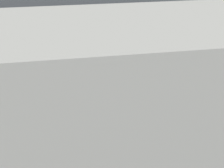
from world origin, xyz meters
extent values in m
plane|color=black|center=(0.00, 0.00, 0.00)|extent=(60.00, 60.00, 0.00)
cube|color=gray|center=(0.00, 4.20, 0.02)|extent=(24.00, 3.20, 0.04)
cube|color=blue|center=(1.29, 0.28, 0.79)|extent=(3.92, 1.75, 0.99)
cube|color=#1E232B|center=(0.98, 0.28, 1.67)|extent=(2.36, 1.53, 0.77)
cylinder|color=black|center=(2.57, 1.01, 0.30)|extent=(0.60, 0.23, 0.60)
cylinder|color=black|center=(2.59, -0.41, 0.30)|extent=(0.60, 0.23, 0.60)
cylinder|color=black|center=(-0.01, 0.98, 0.30)|extent=(0.60, 0.23, 0.60)
cylinder|color=black|center=(0.01, -0.45, 0.30)|extent=(0.60, 0.23, 0.60)
cylinder|color=red|center=(3.25, 2.49, 0.31)|extent=(0.22, 0.22, 0.62)
sphere|color=red|center=(3.25, 2.49, 0.67)|extent=(0.26, 0.26, 0.26)
cylinder|color=red|center=(3.09, 2.49, 0.38)|extent=(0.10, 0.09, 0.09)
cylinder|color=red|center=(3.41, 2.49, 0.38)|extent=(0.10, 0.09, 0.09)
cylinder|color=#2D2D2D|center=(3.25, 2.49, 0.03)|extent=(0.31, 0.31, 0.06)
cube|color=blue|center=(4.16, 2.34, 0.73)|extent=(0.30, 0.39, 0.55)
sphere|color=tan|center=(4.16, 2.34, 1.11)|extent=(0.22, 0.22, 0.22)
cylinder|color=#1E1E2D|center=(4.15, 2.25, 0.23)|extent=(0.13, 0.13, 0.45)
cylinder|color=#1E1E2D|center=(4.18, 2.43, 0.23)|extent=(0.13, 0.13, 0.45)
cylinder|color=blue|center=(4.13, 2.11, 0.73)|extent=(0.09, 0.09, 0.50)
cylinder|color=blue|center=(4.20, 2.58, 0.73)|extent=(0.09, 0.09, 0.50)
cylinder|color=#B7BABF|center=(0.38, 6.19, 0.53)|extent=(0.04, 0.04, 1.05)
cylinder|color=#B7BABF|center=(3.41, 6.19, 0.53)|extent=(0.04, 0.04, 1.05)
cylinder|color=#4C4C51|center=(4.79, 3.86, 1.20)|extent=(0.07, 0.07, 2.40)
cube|color=black|center=(4.79, 3.86, 2.15)|extent=(0.04, 0.44, 0.44)
cylinder|color=black|center=(2.32, 0.59, 0.00)|extent=(3.98, 3.98, 0.01)
camera|label=1|loc=(4.82, 14.28, 7.42)|focal=50.00mm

